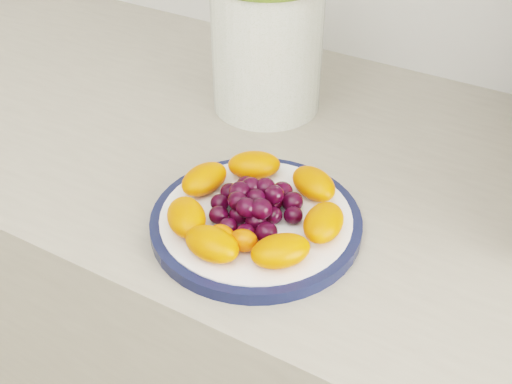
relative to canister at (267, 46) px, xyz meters
The scene contains 4 objects.
plate_rim 0.29m from the canister, 63.07° to the right, with size 0.23×0.23×0.01m, color #0F1534.
plate_face 0.29m from the canister, 63.07° to the right, with size 0.21×0.21×0.02m, color white.
canister is the anchor object (origin of this frame).
fruit_plate 0.28m from the canister, 63.63° to the right, with size 0.20×0.20×0.04m.
Camera 1 is at (0.19, 0.58, 1.37)m, focal length 45.00 mm.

